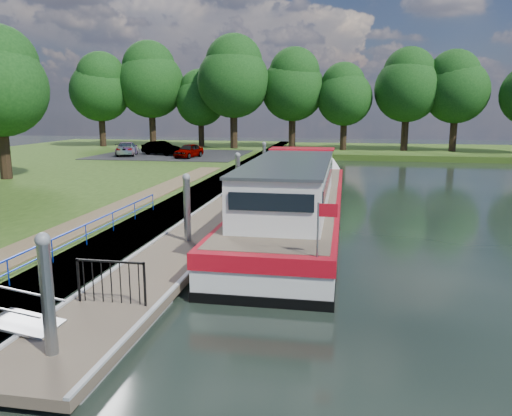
% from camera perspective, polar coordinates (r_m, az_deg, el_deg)
% --- Properties ---
extents(ground, '(160.00, 160.00, 0.00)m').
position_cam_1_polar(ground, '(11.92, -20.77, -15.91)').
color(ground, black).
rests_on(ground, ground).
extents(bank_edge, '(1.10, 90.00, 0.78)m').
position_cam_1_polar(bank_edge, '(25.86, -8.77, 0.24)').
color(bank_edge, '#473D2D').
rests_on(bank_edge, ground).
extents(far_bank, '(60.00, 18.00, 0.60)m').
position_cam_1_polar(far_bank, '(61.53, 16.01, 6.25)').
color(far_bank, '#2A4714').
rests_on(far_bank, ground).
extents(footpath, '(1.60, 40.00, 0.05)m').
position_cam_1_polar(footpath, '(20.30, -20.17, -2.20)').
color(footpath, brown).
rests_on(footpath, riverbank).
extents(carpark, '(14.00, 12.00, 0.06)m').
position_cam_1_polar(carpark, '(50.09, -9.51, 6.04)').
color(carpark, black).
rests_on(carpark, riverbank).
extents(blue_fence, '(0.04, 18.04, 0.72)m').
position_cam_1_polar(blue_fence, '(15.23, -24.31, -4.91)').
color(blue_fence, '#0C2DBF').
rests_on(blue_fence, riverbank).
extents(pontoon, '(2.50, 30.00, 0.56)m').
position_cam_1_polar(pontoon, '(23.31, -4.40, -1.39)').
color(pontoon, brown).
rests_on(pontoon, ground).
extents(mooring_piles, '(0.30, 27.30, 3.55)m').
position_cam_1_polar(mooring_piles, '(23.09, -4.44, 1.26)').
color(mooring_piles, gray).
rests_on(mooring_piles, ground).
extents(gangway, '(2.58, 1.00, 0.92)m').
position_cam_1_polar(gangway, '(13.03, -26.97, -11.03)').
color(gangway, '#A5A8AD').
rests_on(gangway, ground).
extents(gate_panel, '(1.85, 0.05, 1.15)m').
position_cam_1_polar(gate_panel, '(13.26, -16.26, -7.43)').
color(gate_panel, black).
rests_on(gate_panel, ground).
extents(barge, '(4.36, 21.15, 4.78)m').
position_cam_1_polar(barge, '(23.44, 4.70, 0.93)').
color(barge, black).
rests_on(barge, ground).
extents(horizon_trees, '(54.38, 10.03, 12.87)m').
position_cam_1_polar(horizon_trees, '(58.21, 2.93, 13.94)').
color(horizon_trees, '#332316').
rests_on(horizon_trees, ground).
extents(car_a, '(2.17, 3.92, 1.26)m').
position_cam_1_polar(car_a, '(46.56, -7.71, 6.52)').
color(car_a, '#999999').
rests_on(car_a, carpark).
extents(car_b, '(4.24, 2.75, 1.32)m').
position_cam_1_polar(car_b, '(49.61, -10.78, 6.75)').
color(car_b, '#999999').
rests_on(car_b, carpark).
extents(car_c, '(2.98, 4.77, 1.29)m').
position_cam_1_polar(car_c, '(49.85, -14.50, 6.59)').
color(car_c, '#999999').
rests_on(car_c, carpark).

